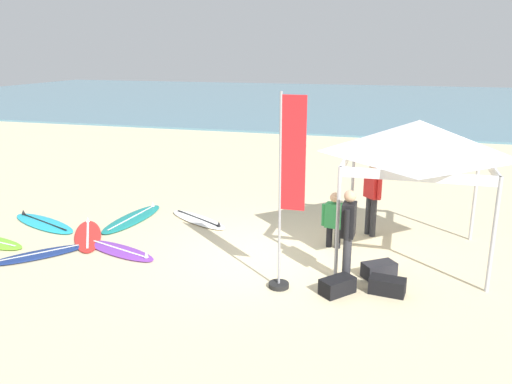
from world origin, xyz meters
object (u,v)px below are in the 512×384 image
surfboard_purple (120,251)px  person_black (348,230)px  canopy_tent (418,139)px  surfboard_red (88,235)px  banner_flag (286,202)px  gear_bag_by_pole (337,286)px  surfboard_cyan (44,223)px  surfboard_teal (133,218)px  gear_bag_near_tent (387,286)px  gear_bag_on_sand (379,270)px  surfboard_navy (38,255)px  person_green (334,218)px  surfboard_white (198,220)px  person_red (372,193)px

surfboard_purple → person_black: size_ratio=1.15×
canopy_tent → surfboard_purple: canopy_tent is taller
surfboard_red → surfboard_purple: bearing=-27.3°
surfboard_red → banner_flag: banner_flag is taller
banner_flag → gear_bag_by_pole: (0.90, 0.05, -1.43)m
surfboard_cyan → surfboard_teal: (1.87, 0.90, -0.00)m
surfboard_teal → gear_bag_near_tent: bearing=-20.6°
surfboard_teal → surfboard_cyan: bearing=-154.3°
surfboard_cyan → gear_bag_near_tent: size_ratio=3.89×
gear_bag_by_pole → gear_bag_on_sand: same height
gear_bag_on_sand → banner_flag: bearing=-149.2°
surfboard_cyan → surfboard_navy: 2.06m
person_black → banner_flag: (-0.99, -0.55, 0.59)m
canopy_tent → person_black: bearing=-124.1°
person_black → gear_bag_by_pole: 0.99m
surfboard_red → gear_bag_by_pole: 5.83m
canopy_tent → person_green: canopy_tent is taller
surfboard_navy → gear_bag_near_tent: size_ratio=2.93×
surfboard_purple → person_green: (4.18, 1.50, 0.62)m
gear_bag_on_sand → gear_bag_near_tent: bearing=-74.9°
surfboard_white → canopy_tent: bearing=-9.4°
surfboard_white → person_black: size_ratio=1.14×
surfboard_cyan → surfboard_navy: size_ratio=1.33×
surfboard_white → surfboard_navy: 3.73m
banner_flag → gear_bag_near_tent: size_ratio=5.67×
gear_bag_near_tent → surfboard_white: bearing=149.7°
canopy_tent → gear_bag_on_sand: canopy_tent is taller
surfboard_cyan → surfboard_purple: bearing=-21.2°
person_black → surfboard_purple: bearing=178.7°
surfboard_red → surfboard_cyan: bearing=163.8°
surfboard_cyan → person_green: 6.89m
person_black → surfboard_cyan: bearing=171.1°
surfboard_navy → surfboard_red: bearing=75.8°
gear_bag_by_pole → surfboard_red: bearing=168.0°
surfboard_red → surfboard_navy: 1.29m
surfboard_cyan → person_red: bearing=10.8°
banner_flag → gear_bag_near_tent: bearing=9.4°
surfboard_cyan → surfboard_teal: same height
surfboard_purple → surfboard_red: same height
surfboard_teal → surfboard_red: 1.39m
surfboard_navy → banner_flag: 5.34m
person_red → canopy_tent: bearing=-49.6°
surfboard_white → gear_bag_near_tent: 5.30m
surfboard_purple → surfboard_red: 1.31m
gear_bag_near_tent → person_black: bearing=160.1°
person_black → gear_bag_near_tent: bearing=-19.9°
canopy_tent → gear_bag_by_pole: bearing=-119.1°
canopy_tent → surfboard_navy: (-7.19, -2.14, -2.35)m
surfboard_cyan → gear_bag_by_pole: gear_bag_by_pole is taller
surfboard_navy → canopy_tent: bearing=16.6°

